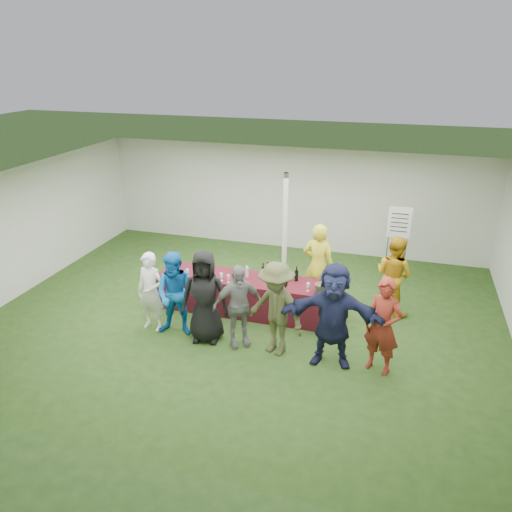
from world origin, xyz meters
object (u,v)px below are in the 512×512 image
(customer_0, at_px, (151,292))
(customer_3, at_px, (238,306))
(customer_1, at_px, (176,295))
(customer_6, at_px, (383,326))
(wine_list_sign, at_px, (399,228))
(staff_back, at_px, (394,275))
(dump_bucket, at_px, (320,288))
(customer_2, at_px, (205,297))
(serving_table, at_px, (247,295))
(customer_5, at_px, (333,315))
(customer_4, at_px, (276,309))
(staff_pourer, at_px, (318,266))

(customer_0, xyz_separation_m, customer_3, (1.74, -0.06, 0.01))
(customer_1, relative_size, customer_3, 1.05)
(customer_6, bearing_deg, customer_1, -161.22)
(wine_list_sign, relative_size, staff_back, 1.11)
(dump_bucket, xyz_separation_m, staff_back, (1.28, 1.07, -0.03))
(wine_list_sign, height_order, customer_6, wine_list_sign)
(customer_2, distance_m, customer_3, 0.63)
(serving_table, height_order, customer_5, customer_5)
(wine_list_sign, bearing_deg, customer_0, -141.50)
(wine_list_sign, relative_size, customer_0, 1.17)
(customer_2, distance_m, customer_4, 1.33)
(dump_bucket, bearing_deg, customer_2, -152.73)
(serving_table, distance_m, customer_2, 1.36)
(dump_bucket, height_order, customer_0, customer_0)
(serving_table, distance_m, customer_1, 1.59)
(customer_1, xyz_separation_m, customer_2, (0.57, -0.03, 0.05))
(staff_back, height_order, customer_1, customer_1)
(dump_bucket, distance_m, customer_0, 3.17)
(dump_bucket, bearing_deg, customer_0, -163.11)
(staff_back, height_order, customer_5, customer_5)
(dump_bucket, xyz_separation_m, customer_3, (-1.29, -0.98, -0.06))
(customer_0, distance_m, customer_2, 1.12)
(customer_4, bearing_deg, wine_list_sign, 84.21)
(wine_list_sign, height_order, staff_back, wine_list_sign)
(serving_table, bearing_deg, customer_2, -108.05)
(dump_bucket, bearing_deg, staff_pourer, 103.00)
(staff_back, distance_m, customer_5, 2.32)
(customer_6, bearing_deg, dump_bucket, 158.95)
(dump_bucket, distance_m, customer_3, 1.63)
(customer_2, xyz_separation_m, customer_3, (0.62, 0.01, -0.09))
(wine_list_sign, distance_m, staff_pourer, 2.24)
(staff_pourer, bearing_deg, customer_3, 67.40)
(customer_1, bearing_deg, customer_5, -7.96)
(customer_1, height_order, customer_5, customer_5)
(wine_list_sign, distance_m, customer_5, 3.72)
(wine_list_sign, bearing_deg, dump_bucket, -117.01)
(customer_3, bearing_deg, customer_0, 144.29)
(wine_list_sign, xyz_separation_m, staff_pourer, (-1.48, -1.63, -0.41))
(staff_pourer, bearing_deg, staff_back, -164.89)
(wine_list_sign, distance_m, customer_0, 5.54)
(dump_bucket, distance_m, staff_back, 1.67)
(dump_bucket, distance_m, customer_5, 1.15)
(staff_back, bearing_deg, customer_6, 121.77)
(wine_list_sign, relative_size, customer_6, 1.08)
(dump_bucket, relative_size, customer_1, 0.14)
(dump_bucket, relative_size, customer_4, 0.14)
(wine_list_sign, xyz_separation_m, customer_1, (-3.77, -3.47, -0.50))
(customer_5, bearing_deg, staff_pourer, 103.28)
(dump_bucket, bearing_deg, customer_1, -158.97)
(staff_pourer, height_order, staff_back, staff_pourer)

